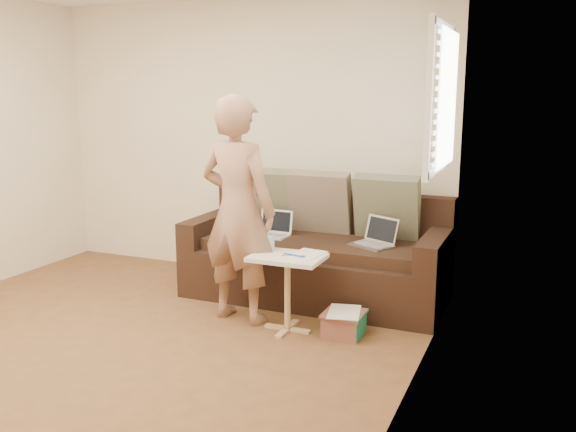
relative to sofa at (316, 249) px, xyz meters
The scene contains 16 objects.
floor 2.04m from the sofa, 116.89° to the right, with size 4.50×4.50×0.00m, color brown.
wall_back 1.34m from the sofa, 152.18° to the left, with size 4.00×4.00×0.00m, color beige.
wall_right 2.26m from the sofa, 58.21° to the right, with size 4.50×4.50×0.00m, color beige.
window_blinds 1.67m from the sofa, 14.68° to the right, with size 0.12×0.88×1.08m, color white, non-canonical shape.
sofa is the anchor object (origin of this frame).
pillow_left 0.75m from the sofa, 157.46° to the left, with size 0.55×0.14×0.55m, color #5C6248, non-canonical shape.
pillow_mid 0.44m from the sofa, 101.73° to the left, with size 0.55×0.14×0.55m, color #6E5F4E, non-canonical shape.
pillow_right 0.70m from the sofa, 23.61° to the left, with size 0.55×0.14×0.55m, color #5C6248, non-canonical shape.
laptop_silver 0.52m from the sofa, ahead, with size 0.33×0.23×0.22m, color #B7BABC, non-canonical shape.
laptop_white 0.41m from the sofa, 168.47° to the right, with size 0.30×0.22×0.22m, color white, non-canonical shape.
person 0.93m from the sofa, 116.73° to the right, with size 0.64×0.43×1.75m, color #9B6854.
side_table 0.81m from the sofa, 84.73° to the right, with size 0.53×0.37×0.58m, color silver, non-canonical shape.
drinking_glass 0.76m from the sofa, 98.08° to the right, with size 0.07×0.07×0.12m, color silver, non-canonical shape.
scissors 0.83m from the sofa, 80.86° to the right, with size 0.18×0.10×0.02m, color silver, non-canonical shape.
paper_on_table 0.76m from the sofa, 75.17° to the right, with size 0.21×0.30×0.00m, color white, non-canonical shape.
striped_box 0.94m from the sofa, 55.83° to the right, with size 0.29×0.29×0.18m, color red, non-canonical shape.
Camera 1 is at (2.67, -3.02, 1.76)m, focal length 38.42 mm.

